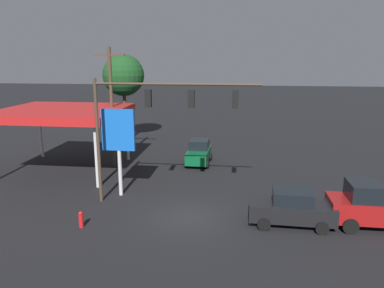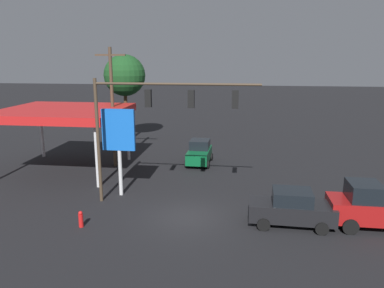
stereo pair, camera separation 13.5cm
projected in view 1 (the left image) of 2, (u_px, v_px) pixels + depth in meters
The scene contains 10 objects.
ground_plane at pixel (187, 216), 20.84m from camera, with size 200.00×200.00×0.00m, color black.
traffic_signal_assembly at pixel (155, 111), 21.40m from camera, with size 9.58×0.43×7.49m.
utility_pole at pixel (112, 105), 29.40m from camera, with size 2.40×0.26×9.42m.
gas_station_canopy at pixel (63, 113), 28.46m from camera, with size 9.06×8.34×4.85m.
price_sign at pixel (118, 134), 23.22m from camera, with size 2.07×0.27×5.57m.
sedan_far at pixel (292, 208), 19.62m from camera, with size 4.46×2.18×1.93m.
hatchback_crossing at pixel (199, 152), 31.01m from camera, with size 2.05×3.85×1.97m.
pickup_parked at pixel (377, 207), 19.34m from camera, with size 5.21×2.29×2.40m.
street_tree at pixel (123, 76), 37.70m from camera, with size 4.17×4.17×8.96m.
fire_hydrant at pixel (81, 219), 19.43m from camera, with size 0.24×0.24×0.88m.
Camera 1 is at (-2.68, 19.19, 8.67)m, focal length 35.00 mm.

